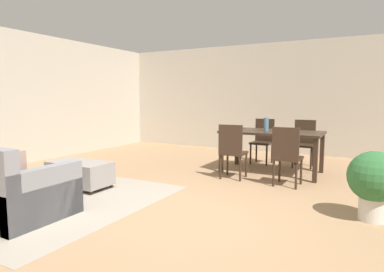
# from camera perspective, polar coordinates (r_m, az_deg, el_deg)

# --- Properties ---
(ground_plane) EXTENTS (10.80, 10.80, 0.00)m
(ground_plane) POSITION_cam_1_polar(r_m,az_deg,el_deg) (3.99, -0.65, -13.25)
(ground_plane) COLOR #9E7A56
(wall_back) EXTENTS (9.00, 0.12, 2.70)m
(wall_back) POSITION_cam_1_polar(r_m,az_deg,el_deg) (8.48, 16.00, 6.28)
(wall_back) COLOR #BCB2A0
(wall_back) RESTS_ON ground_plane
(area_rug) EXTENTS (3.00, 2.80, 0.01)m
(area_rug) POSITION_cam_1_polar(r_m,az_deg,el_deg) (5.06, -24.38, -9.52)
(area_rug) COLOR gray
(area_rug) RESTS_ON ground_plane
(ottoman_table) EXTENTS (0.95, 0.52, 0.40)m
(ottoman_table) POSITION_cam_1_polar(r_m,az_deg,el_deg) (5.32, -18.69, -6.00)
(ottoman_table) COLOR gray
(ottoman_table) RESTS_ON ground_plane
(dining_table) EXTENTS (1.75, 0.93, 0.76)m
(dining_table) POSITION_cam_1_polar(r_m,az_deg,el_deg) (6.16, 13.55, 0.03)
(dining_table) COLOR #332319
(dining_table) RESTS_ON ground_plane
(dining_chair_near_left) EXTENTS (0.42, 0.42, 0.92)m
(dining_chair_near_left) POSITION_cam_1_polar(r_m,az_deg,el_deg) (5.55, 6.91, -2.12)
(dining_chair_near_left) COLOR #332319
(dining_chair_near_left) RESTS_ON ground_plane
(dining_chair_near_right) EXTENTS (0.41, 0.41, 0.92)m
(dining_chair_near_right) POSITION_cam_1_polar(r_m,az_deg,el_deg) (5.24, 15.96, -2.85)
(dining_chair_near_right) COLOR #332319
(dining_chair_near_right) RESTS_ON ground_plane
(dining_chair_far_left) EXTENTS (0.42, 0.42, 0.92)m
(dining_chair_far_left) POSITION_cam_1_polar(r_m,az_deg,el_deg) (7.05, 12.11, -0.38)
(dining_chair_far_left) COLOR #332319
(dining_chair_far_left) RESTS_ON ground_plane
(dining_chair_far_right) EXTENTS (0.42, 0.42, 0.92)m
(dining_chair_far_right) POSITION_cam_1_polar(r_m,az_deg,el_deg) (6.92, 18.70, -0.71)
(dining_chair_far_right) COLOR #332319
(dining_chair_far_right) RESTS_ON ground_plane
(vase_centerpiece) EXTENTS (0.09, 0.09, 0.24)m
(vase_centerpiece) POSITION_cam_1_polar(r_m,az_deg,el_deg) (6.12, 12.63, 1.97)
(vase_centerpiece) COLOR slate
(vase_centerpiece) RESTS_ON dining_table
(potted_plant) EXTENTS (0.56, 0.56, 0.78)m
(potted_plant) POSITION_cam_1_polar(r_m,az_deg,el_deg) (4.18, 28.79, -6.62)
(potted_plant) COLOR beige
(potted_plant) RESTS_ON ground_plane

